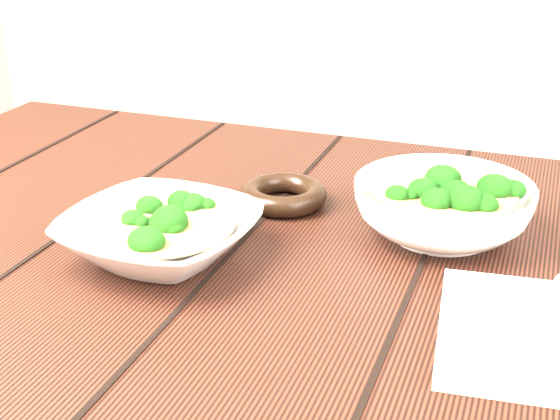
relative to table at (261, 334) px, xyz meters
name	(u,v)px	position (x,y,z in m)	size (l,w,h in m)	color
table	(261,334)	(0.00, 0.00, 0.00)	(1.20, 0.80, 0.75)	#391910
soup_bowl_front	(160,234)	(-0.09, -0.07, 0.15)	(0.22, 0.22, 0.06)	silver
soup_bowl_back	(443,207)	(0.19, 0.09, 0.15)	(0.26, 0.26, 0.07)	silver
trivet	(283,195)	(-0.01, 0.11, 0.13)	(0.11, 0.11, 0.03)	black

